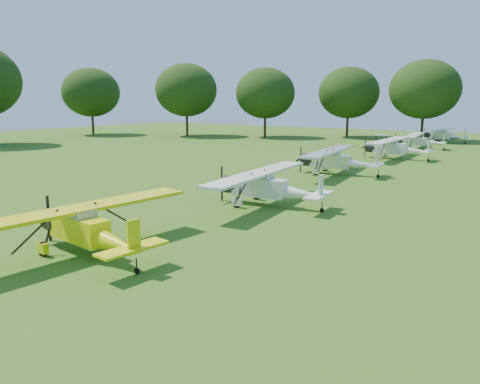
{
  "coord_description": "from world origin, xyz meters",
  "views": [
    {
      "loc": [
        16.23,
        -23.08,
        6.65
      ],
      "look_at": [
        1.47,
        -1.28,
        1.4
      ],
      "focal_mm": 35.0,
      "sensor_mm": 36.0,
      "label": 1
    }
  ],
  "objects_px": {
    "aircraft_2": "(86,226)",
    "aircraft_4": "(337,159)",
    "aircraft_7": "(444,134)",
    "aircraft_6": "(418,140)",
    "golf_cart": "(380,142)",
    "aircraft_5": "(395,147)",
    "aircraft_3": "(267,185)"
  },
  "relations": [
    {
      "from": "aircraft_4",
      "to": "aircraft_5",
      "type": "relative_size",
      "value": 1.01
    },
    {
      "from": "aircraft_6",
      "to": "aircraft_2",
      "type": "bearing_deg",
      "value": -96.5
    },
    {
      "from": "aircraft_2",
      "to": "aircraft_3",
      "type": "distance_m",
      "value": 12.65
    },
    {
      "from": "aircraft_3",
      "to": "golf_cart",
      "type": "height_order",
      "value": "aircraft_3"
    },
    {
      "from": "golf_cart",
      "to": "aircraft_2",
      "type": "bearing_deg",
      "value": -108.18
    },
    {
      "from": "aircraft_5",
      "to": "aircraft_7",
      "type": "height_order",
      "value": "aircraft_5"
    },
    {
      "from": "aircraft_4",
      "to": "aircraft_5",
      "type": "distance_m",
      "value": 14.08
    },
    {
      "from": "aircraft_5",
      "to": "golf_cart",
      "type": "relative_size",
      "value": 5.54
    },
    {
      "from": "aircraft_5",
      "to": "golf_cart",
      "type": "xyz_separation_m",
      "value": [
        -6.15,
        14.37,
        -0.84
      ]
    },
    {
      "from": "aircraft_6",
      "to": "golf_cart",
      "type": "xyz_separation_m",
      "value": [
        -5.6,
        1.53,
        -0.68
      ]
    },
    {
      "from": "aircraft_3",
      "to": "aircraft_4",
      "type": "relative_size",
      "value": 0.98
    },
    {
      "from": "aircraft_6",
      "to": "aircraft_5",
      "type": "bearing_deg",
      "value": -93.22
    },
    {
      "from": "aircraft_4",
      "to": "golf_cart",
      "type": "relative_size",
      "value": 5.58
    },
    {
      "from": "aircraft_7",
      "to": "aircraft_2",
      "type": "bearing_deg",
      "value": -82.98
    },
    {
      "from": "aircraft_6",
      "to": "aircraft_7",
      "type": "relative_size",
      "value": 1.0
    },
    {
      "from": "aircraft_4",
      "to": "golf_cart",
      "type": "distance_m",
      "value": 28.86
    },
    {
      "from": "aircraft_4",
      "to": "golf_cart",
      "type": "xyz_separation_m",
      "value": [
        -5.06,
        28.41,
        -0.84
      ]
    },
    {
      "from": "aircraft_6",
      "to": "aircraft_3",
      "type": "bearing_deg",
      "value": -94.56
    },
    {
      "from": "golf_cart",
      "to": "aircraft_7",
      "type": "bearing_deg",
      "value": 36.54
    },
    {
      "from": "aircraft_2",
      "to": "aircraft_3",
      "type": "height_order",
      "value": "aircraft_3"
    },
    {
      "from": "aircraft_5",
      "to": "aircraft_6",
      "type": "bearing_deg",
      "value": 92.27
    },
    {
      "from": "aircraft_4",
      "to": "aircraft_2",
      "type": "bearing_deg",
      "value": -96.84
    },
    {
      "from": "aircraft_2",
      "to": "aircraft_4",
      "type": "bearing_deg",
      "value": 95.92
    },
    {
      "from": "aircraft_3",
      "to": "aircraft_5",
      "type": "distance_m",
      "value": 28.32
    },
    {
      "from": "aircraft_7",
      "to": "golf_cart",
      "type": "bearing_deg",
      "value": -111.88
    },
    {
      "from": "aircraft_3",
      "to": "aircraft_7",
      "type": "bearing_deg",
      "value": 84.54
    },
    {
      "from": "aircraft_6",
      "to": "golf_cart",
      "type": "bearing_deg",
      "value": 159.08
    },
    {
      "from": "aircraft_2",
      "to": "golf_cart",
      "type": "xyz_separation_m",
      "value": [
        -4.8,
        55.23,
        -0.76
      ]
    },
    {
      "from": "aircraft_3",
      "to": "aircraft_6",
      "type": "height_order",
      "value": "aircraft_3"
    },
    {
      "from": "aircraft_3",
      "to": "golf_cart",
      "type": "xyz_separation_m",
      "value": [
        -6.38,
        42.68,
        -0.81
      ]
    },
    {
      "from": "aircraft_7",
      "to": "aircraft_6",
      "type": "bearing_deg",
      "value": -85.34
    },
    {
      "from": "aircraft_4",
      "to": "aircraft_6",
      "type": "height_order",
      "value": "aircraft_4"
    }
  ]
}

